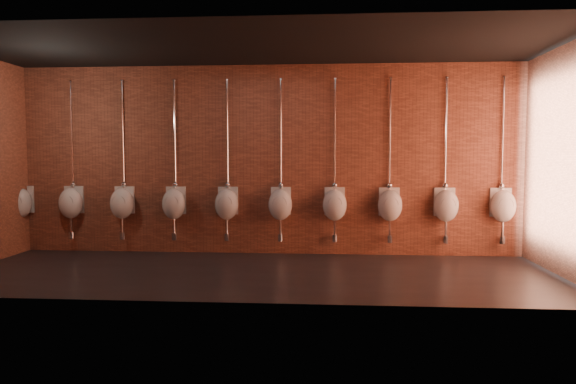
% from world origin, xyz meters
% --- Properties ---
extents(ground, '(8.50, 8.50, 0.00)m').
position_xyz_m(ground, '(0.00, 0.00, 0.00)').
color(ground, black).
rests_on(ground, ground).
extents(room_shell, '(8.54, 3.04, 3.22)m').
position_xyz_m(room_shell, '(0.00, 0.00, 2.01)').
color(room_shell, black).
rests_on(room_shell, ground).
extents(urinal_0, '(0.40, 0.35, 2.72)m').
position_xyz_m(urinal_0, '(-4.32, 1.36, 0.87)').
color(urinal_0, silver).
rests_on(urinal_0, ground).
extents(urinal_1, '(0.40, 0.35, 2.72)m').
position_xyz_m(urinal_1, '(-3.41, 1.36, 0.87)').
color(urinal_1, silver).
rests_on(urinal_1, ground).
extents(urinal_2, '(0.40, 0.35, 2.72)m').
position_xyz_m(urinal_2, '(-2.50, 1.36, 0.87)').
color(urinal_2, silver).
rests_on(urinal_2, ground).
extents(urinal_3, '(0.40, 0.35, 2.72)m').
position_xyz_m(urinal_3, '(-1.59, 1.36, 0.87)').
color(urinal_3, silver).
rests_on(urinal_3, ground).
extents(urinal_4, '(0.40, 0.35, 2.72)m').
position_xyz_m(urinal_4, '(-0.68, 1.36, 0.87)').
color(urinal_4, silver).
rests_on(urinal_4, ground).
extents(urinal_5, '(0.40, 0.35, 2.72)m').
position_xyz_m(urinal_5, '(0.23, 1.36, 0.87)').
color(urinal_5, silver).
rests_on(urinal_5, ground).
extents(urinal_6, '(0.40, 0.35, 2.72)m').
position_xyz_m(urinal_6, '(1.14, 1.36, 0.87)').
color(urinal_6, silver).
rests_on(urinal_6, ground).
extents(urinal_7, '(0.40, 0.35, 2.72)m').
position_xyz_m(urinal_7, '(2.05, 1.36, 0.87)').
color(urinal_7, silver).
rests_on(urinal_7, ground).
extents(urinal_8, '(0.40, 0.35, 2.72)m').
position_xyz_m(urinal_8, '(2.96, 1.36, 0.87)').
color(urinal_8, silver).
rests_on(urinal_8, ground).
extents(urinal_9, '(0.40, 0.35, 2.72)m').
position_xyz_m(urinal_9, '(3.87, 1.36, 0.87)').
color(urinal_9, silver).
rests_on(urinal_9, ground).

